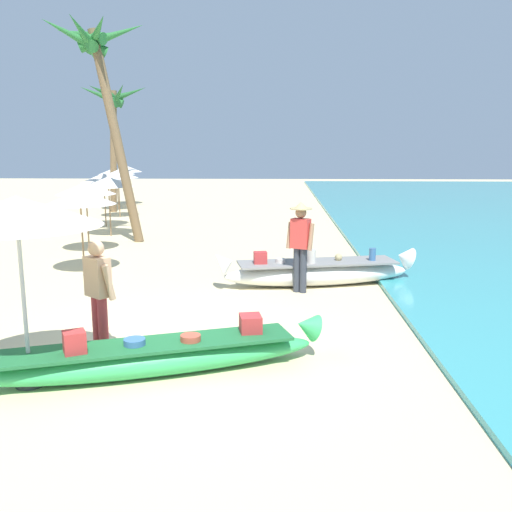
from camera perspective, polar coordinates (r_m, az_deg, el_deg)
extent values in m
plane|color=beige|center=(8.49, -8.37, -9.14)|extent=(80.00, 80.00, 0.00)
ellipsoid|color=#38B760|center=(7.54, -10.59, -10.27)|extent=(4.40, 2.04, 0.40)
cone|color=#38B760|center=(7.95, 5.13, -7.05)|extent=(0.50, 0.50, 0.46)
cube|color=#1E6435|center=(7.47, -10.65, -8.83)|extent=(3.73, 1.82, 0.04)
cube|color=#B73333|center=(7.75, -0.55, -6.90)|extent=(0.34, 0.37, 0.25)
cylinder|color=#B74C38|center=(7.47, -6.63, -8.30)|extent=(0.27, 0.27, 0.10)
cylinder|color=#386699|center=(7.44, -12.18, -8.55)|extent=(0.28, 0.28, 0.10)
cube|color=#B73333|center=(7.34, -17.87, -8.35)|extent=(0.34, 0.33, 0.29)
ellipsoid|color=white|center=(11.99, 6.20, -1.79)|extent=(4.05, 1.60, 0.49)
cone|color=white|center=(11.56, -3.03, -0.73)|extent=(0.52, 0.57, 0.56)
cone|color=white|center=(12.59, 14.73, -0.09)|extent=(0.52, 0.57, 0.56)
cube|color=gray|center=(11.94, 6.23, -0.64)|extent=(3.43, 1.49, 0.04)
cylinder|color=#386699|center=(12.19, 11.69, 0.12)|extent=(0.14, 0.14, 0.28)
sphere|color=tan|center=(12.10, 8.33, -0.15)|extent=(0.16, 0.16, 0.16)
cylinder|color=silver|center=(11.73, 5.60, -0.08)|extent=(0.19, 0.19, 0.30)
cylinder|color=silver|center=(11.77, 2.50, -0.50)|extent=(0.21, 0.21, 0.10)
cube|color=#B73333|center=(11.63, 0.44, -0.22)|extent=(0.29, 0.25, 0.27)
cylinder|color=#333842|center=(11.31, 4.79, -1.48)|extent=(0.14, 0.14, 0.90)
cylinder|color=#333842|center=(11.37, 4.15, -1.41)|extent=(0.14, 0.14, 0.90)
cube|color=#DB3D38|center=(11.20, 4.53, 2.28)|extent=(0.42, 0.36, 0.59)
cylinder|color=#9E7051|center=(11.10, 5.57, 1.92)|extent=(0.17, 0.22, 0.54)
cylinder|color=#9E7051|center=(11.28, 3.42, 2.11)|extent=(0.17, 0.22, 0.54)
sphere|color=#9E7051|center=(11.14, 4.56, 4.39)|extent=(0.22, 0.22, 0.22)
cylinder|color=tan|center=(11.13, 4.57, 4.80)|extent=(0.44, 0.44, 0.02)
cone|color=tan|center=(11.12, 4.57, 5.16)|extent=(0.26, 0.26, 0.12)
cylinder|color=#B2383D|center=(8.31, -15.72, -6.74)|extent=(0.14, 0.14, 0.87)
cylinder|color=#B2383D|center=(8.19, -15.19, -6.96)|extent=(0.14, 0.14, 0.87)
cube|color=tan|center=(8.06, -15.72, -2.02)|extent=(0.42, 0.40, 0.55)
cylinder|color=tan|center=(8.27, -16.46, -2.08)|extent=(0.19, 0.21, 0.51)
cylinder|color=tan|center=(7.90, -14.67, -2.61)|extent=(0.19, 0.21, 0.51)
sphere|color=tan|center=(7.98, -15.87, 0.75)|extent=(0.22, 0.22, 0.22)
cylinder|color=#B7B7BC|center=(7.36, -22.47, -3.61)|extent=(0.05, 0.05, 2.33)
cone|color=silver|center=(7.18, -23.07, 4.17)|extent=(1.98, 1.98, 0.36)
cylinder|color=#333338|center=(7.71, -21.82, -11.80)|extent=(0.36, 0.36, 0.06)
cylinder|color=#8E6B47|center=(13.53, -17.16, 2.31)|extent=(0.04, 0.04, 1.90)
cone|color=silver|center=(13.43, -17.36, 5.68)|extent=(1.60, 1.60, 0.32)
cylinder|color=#8E6B47|center=(16.16, -16.68, 3.73)|extent=(0.04, 0.04, 1.90)
cone|color=silver|center=(16.08, -16.84, 6.56)|extent=(1.60, 1.60, 0.32)
cylinder|color=#8E6B47|center=(18.80, -14.58, 4.85)|extent=(0.04, 0.04, 1.90)
cone|color=silver|center=(18.73, -14.70, 7.28)|extent=(1.60, 1.60, 0.32)
cylinder|color=#8E6B47|center=(20.99, -15.03, 5.47)|extent=(0.04, 0.04, 1.90)
cone|color=silver|center=(20.93, -15.15, 7.64)|extent=(1.60, 1.60, 0.32)
cylinder|color=#8E6B47|center=(23.55, -13.68, 6.13)|extent=(0.04, 0.04, 1.90)
cone|color=silver|center=(23.50, -13.77, 8.07)|extent=(1.60, 1.60, 0.32)
cylinder|color=#8E6B47|center=(26.26, -13.82, 6.63)|extent=(0.04, 0.04, 1.90)
cone|color=silver|center=(26.21, -13.90, 8.37)|extent=(1.60, 1.60, 0.32)
cylinder|color=#8E6B47|center=(28.38, -13.01, 6.99)|extent=(0.04, 0.04, 1.90)
cone|color=silver|center=(28.33, -13.08, 8.60)|extent=(1.60, 1.60, 0.32)
cylinder|color=brown|center=(17.52, -13.90, 11.41)|extent=(1.38, 0.28, 6.21)
cone|color=#287033|center=(17.84, -14.39, 20.76)|extent=(1.97, 0.56, 0.96)
cone|color=#287033|center=(18.18, -14.89, 20.68)|extent=(1.37, 1.49, 0.82)
cone|color=#287033|center=(18.38, -16.00, 20.33)|extent=(0.68, 1.72, 0.99)
cone|color=#287033|center=(18.28, -17.40, 20.59)|extent=(1.82, 1.12, 0.74)
cone|color=#287033|center=(17.82, -17.92, 20.39)|extent=(1.81, 1.23, 1.11)
cone|color=#287033|center=(17.50, -16.95, 20.57)|extent=(0.66, 1.75, 1.13)
cone|color=#287033|center=(17.47, -15.79, 20.87)|extent=(1.21, 1.69, 0.97)
cylinder|color=brown|center=(25.44, -14.21, 10.12)|extent=(0.53, 0.28, 5.15)
cone|color=#23602D|center=(25.39, -13.05, 15.58)|extent=(1.86, 0.51, 0.95)
cone|color=#23602D|center=(25.79, -13.30, 15.54)|extent=(1.37, 1.68, 0.89)
cone|color=#23602D|center=(25.95, -14.59, 15.36)|extent=(1.36, 1.70, 1.02)
cone|color=#23602D|center=(25.58, -15.38, 15.37)|extent=(1.90, 0.52, 1.04)
cone|color=#23602D|center=(25.16, -15.02, 15.64)|extent=(1.21, 1.69, 0.80)
cone|color=#23602D|center=(25.03, -13.82, 15.37)|extent=(1.24, 1.56, 1.20)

